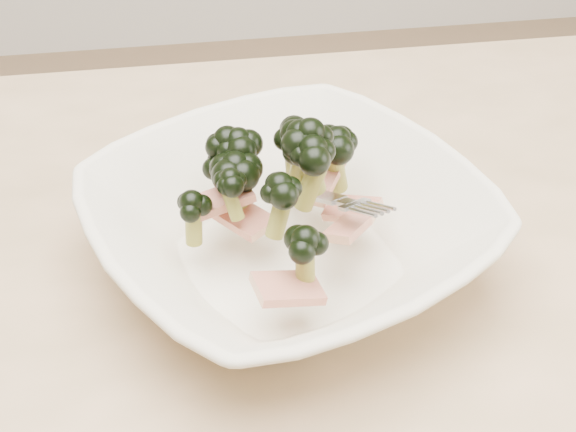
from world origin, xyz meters
name	(u,v)px	position (x,y,z in m)	size (l,w,h in m)	color
dining_table	(166,391)	(0.00, 0.00, 0.65)	(1.20, 0.80, 0.75)	tan
broccoli_dish	(287,222)	(0.11, 0.04, 0.79)	(0.40, 0.40, 0.13)	beige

